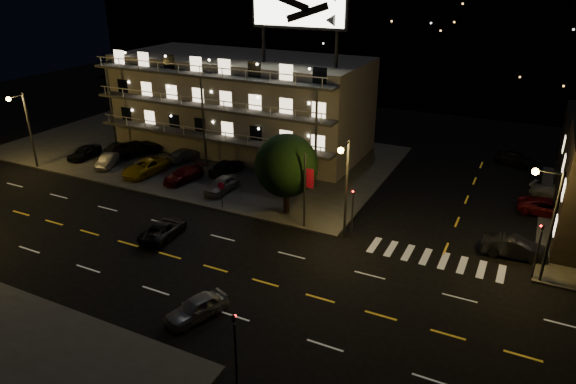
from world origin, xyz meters
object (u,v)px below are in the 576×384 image
at_px(lot_car_2, 145,167).
at_px(lot_car_7, 185,154).
at_px(road_car_east, 197,308).
at_px(road_car_west, 164,229).
at_px(lot_car_4, 222,184).
at_px(tree, 286,167).
at_px(side_car_0, 514,247).

height_order(lot_car_2, lot_car_7, lot_car_2).
bearing_deg(road_car_east, road_car_west, 158.78).
height_order(road_car_east, road_car_west, road_car_east).
distance_m(lot_car_4, lot_car_7, 9.92).
bearing_deg(road_car_west, lot_car_4, -92.18).
distance_m(tree, side_car_0, 18.44).
bearing_deg(lot_car_4, tree, -8.19).
bearing_deg(lot_car_4, road_car_west, -84.19).
height_order(side_car_0, road_car_west, side_car_0).
relative_size(road_car_east, road_car_west, 0.87).
height_order(side_car_0, road_car_east, side_car_0).
relative_size(lot_car_7, road_car_east, 1.12).
bearing_deg(road_car_west, side_car_0, -166.29).
bearing_deg(lot_car_2, tree, -0.77).
distance_m(side_car_0, road_car_east, 23.08).
relative_size(tree, lot_car_2, 1.32).
relative_size(lot_car_2, road_car_east, 1.32).
height_order(lot_car_2, side_car_0, lot_car_2).
bearing_deg(road_car_east, lot_car_4, 138.18).
height_order(lot_car_4, road_car_east, lot_car_4).
xyz_separation_m(lot_car_2, lot_car_4, (9.38, -0.32, -0.02)).
bearing_deg(road_car_east, lot_car_2, 157.19).
relative_size(lot_car_7, road_car_west, 0.97).
xyz_separation_m(lot_car_7, road_car_west, (8.92, -14.73, -0.16)).
bearing_deg(lot_car_7, tree, 168.16).
relative_size(lot_car_4, lot_car_7, 0.93).
height_order(lot_car_4, lot_car_7, lot_car_4).
relative_size(lot_car_2, lot_car_4, 1.26).
xyz_separation_m(tree, lot_car_2, (-16.74, 1.62, -3.39)).
relative_size(tree, road_car_east, 1.74).
xyz_separation_m(lot_car_2, road_car_east, (18.32, -16.78, -0.20)).
bearing_deg(tree, lot_car_7, 156.62).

